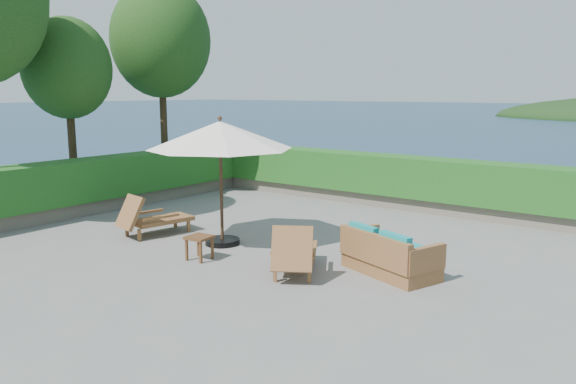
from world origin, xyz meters
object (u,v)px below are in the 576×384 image
Objects in this scene: lounge_left at (152,218)px; side_table at (199,240)px; wicker_loveseat at (388,256)px; patio_umbrella at (220,136)px; lounge_right at (294,252)px.

lounge_left reaches higher than side_table.
lounge_left is at bearing -153.33° from wicker_loveseat.
patio_umbrella is 3.95m from wicker_loveseat.
lounge_right is at bearing -15.35° from patio_umbrella.
lounge_right is 1.87m from side_table.
lounge_right is at bearing 12.30° from side_table.
side_table is at bearing -6.31° from lounge_left.
wicker_loveseat is at bearing 3.96° from lounge_right.
side_table is (-1.83, -0.40, -0.02)m from lounge_right.
side_table is 3.36m from wicker_loveseat.
patio_umbrella is 1.82× the size of lounge_right.
wicker_loveseat is (3.49, 0.30, -1.83)m from patio_umbrella.
wicker_loveseat is at bearing 4.88° from patio_umbrella.
patio_umbrella reaches higher than side_table.
side_table is at bearing -137.73° from wicker_loveseat.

